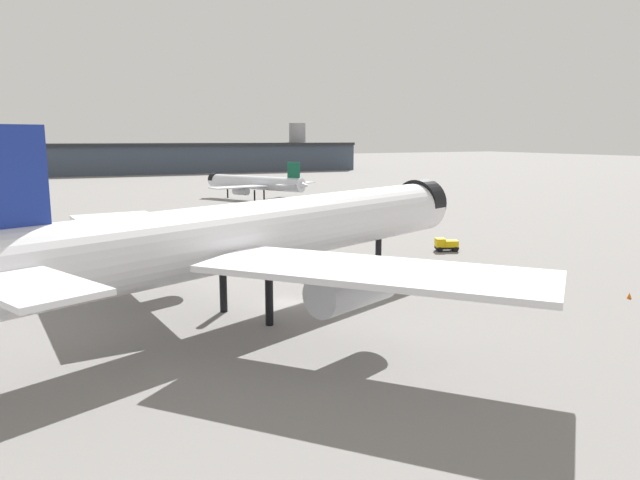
{
  "coord_description": "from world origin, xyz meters",
  "views": [
    {
      "loc": [
        -23.51,
        -52.23,
        16.18
      ],
      "look_at": [
        4.32,
        0.76,
        5.84
      ],
      "focal_mm": 33.72,
      "sensor_mm": 36.0,
      "label": 1
    }
  ],
  "objects_px": {
    "airliner_far_taxiway": "(255,183)",
    "airliner_near_gate": "(263,234)",
    "baggage_tug_wing": "(446,244)",
    "service_truck_front": "(302,231)",
    "traffic_cone_near_nose": "(629,296)"
  },
  "relations": [
    {
      "from": "airliner_near_gate",
      "to": "airliner_far_taxiway",
      "type": "distance_m",
      "value": 100.68
    },
    {
      "from": "airliner_far_taxiway",
      "to": "baggage_tug_wing",
      "type": "height_order",
      "value": "airliner_far_taxiway"
    },
    {
      "from": "airliner_near_gate",
      "to": "baggage_tug_wing",
      "type": "xyz_separation_m",
      "value": [
        34.65,
        16.14,
        -6.48
      ]
    },
    {
      "from": "airliner_near_gate",
      "to": "airliner_far_taxiway",
      "type": "bearing_deg",
      "value": 47.72
    },
    {
      "from": "airliner_far_taxiway",
      "to": "service_truck_front",
      "type": "bearing_deg",
      "value": 138.26
    },
    {
      "from": "service_truck_front",
      "to": "traffic_cone_near_nose",
      "type": "relative_size",
      "value": 9.33
    },
    {
      "from": "airliner_near_gate",
      "to": "baggage_tug_wing",
      "type": "height_order",
      "value": "airliner_near_gate"
    },
    {
      "from": "airliner_far_taxiway",
      "to": "airliner_near_gate",
      "type": "bearing_deg",
      "value": 132.23
    },
    {
      "from": "airliner_far_taxiway",
      "to": "traffic_cone_near_nose",
      "type": "height_order",
      "value": "airliner_far_taxiway"
    },
    {
      "from": "service_truck_front",
      "to": "baggage_tug_wing",
      "type": "distance_m",
      "value": 22.3
    },
    {
      "from": "airliner_near_gate",
      "to": "service_truck_front",
      "type": "xyz_separation_m",
      "value": [
        19.83,
        32.8,
        -5.87
      ]
    },
    {
      "from": "airliner_near_gate",
      "to": "service_truck_front",
      "type": "bearing_deg",
      "value": 37.74
    },
    {
      "from": "service_truck_front",
      "to": "baggage_tug_wing",
      "type": "height_order",
      "value": "service_truck_front"
    },
    {
      "from": "airliner_near_gate",
      "to": "traffic_cone_near_nose",
      "type": "relative_size",
      "value": 100.12
    },
    {
      "from": "baggage_tug_wing",
      "to": "airliner_near_gate",
      "type": "bearing_deg",
      "value": 50.27
    }
  ]
}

